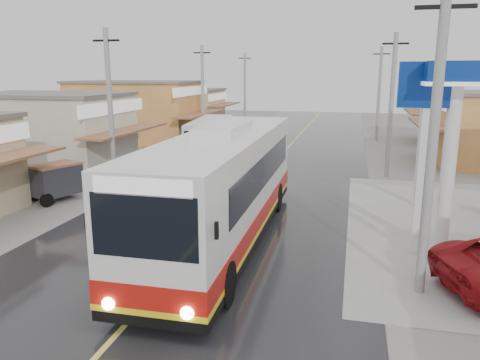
# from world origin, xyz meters

# --- Properties ---
(ground) EXTENTS (120.00, 120.00, 0.00)m
(ground) POSITION_xyz_m (0.00, 0.00, 0.00)
(ground) COLOR slate
(ground) RESTS_ON ground
(road) EXTENTS (12.00, 90.00, 0.02)m
(road) POSITION_xyz_m (0.00, 15.00, 0.01)
(road) COLOR black
(road) RESTS_ON ground
(centre_line) EXTENTS (0.15, 90.00, 0.01)m
(centre_line) POSITION_xyz_m (0.00, 15.00, 0.02)
(centre_line) COLOR #D8CC4C
(centre_line) RESTS_ON road
(shopfronts_left) EXTENTS (11.00, 44.00, 5.20)m
(shopfronts_left) POSITION_xyz_m (-13.00, 18.00, 0.00)
(shopfronts_left) COLOR tan
(shopfronts_left) RESTS_ON ground
(utility_poles_left) EXTENTS (1.60, 50.00, 8.00)m
(utility_poles_left) POSITION_xyz_m (-7.00, 16.00, 0.00)
(utility_poles_left) COLOR gray
(utility_poles_left) RESTS_ON ground
(utility_poles_right) EXTENTS (1.60, 36.00, 8.00)m
(utility_poles_right) POSITION_xyz_m (7.00, 15.00, 0.00)
(utility_poles_right) COLOR gray
(utility_poles_right) RESTS_ON ground
(coach_bus) EXTENTS (3.11, 13.30, 4.14)m
(coach_bus) POSITION_xyz_m (0.76, 2.63, 2.00)
(coach_bus) COLOR silver
(coach_bus) RESTS_ON road
(second_bus) EXTENTS (3.19, 8.28, 2.67)m
(second_bus) POSITION_xyz_m (-4.65, 18.37, 1.44)
(second_bus) COLOR silver
(second_bus) RESTS_ON road
(cyclist) EXTENTS (0.97, 2.03, 2.11)m
(cyclist) POSITION_xyz_m (-4.95, 6.30, 0.69)
(cyclist) COLOR black
(cyclist) RESTS_ON ground
(tricycle_near) EXTENTS (2.21, 2.68, 1.76)m
(tricycle_near) POSITION_xyz_m (-8.34, 5.96, 1.00)
(tricycle_near) COLOR #26262D
(tricycle_near) RESTS_ON ground
(tyre_stack) EXTENTS (0.95, 0.95, 0.49)m
(tyre_stack) POSITION_xyz_m (-6.43, 7.79, 0.24)
(tyre_stack) COLOR black
(tyre_stack) RESTS_ON ground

